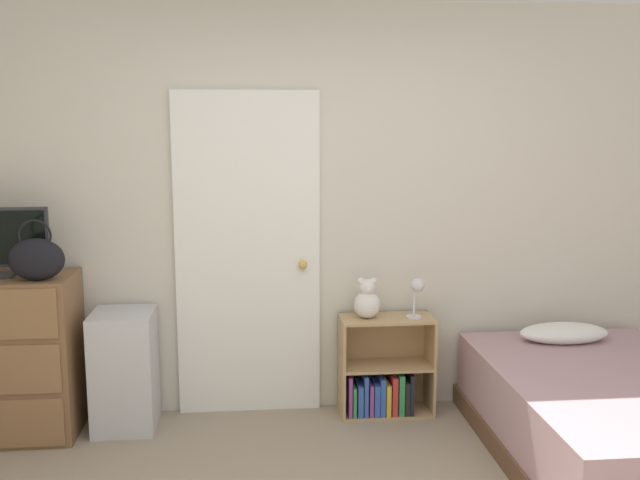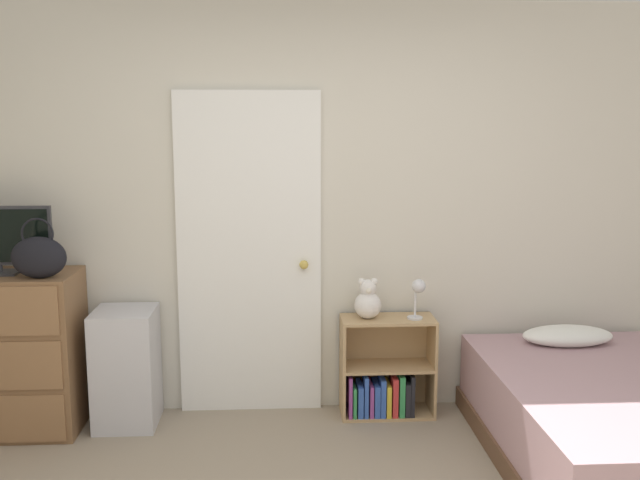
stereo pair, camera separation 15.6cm
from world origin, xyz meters
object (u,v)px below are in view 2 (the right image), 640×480
Objects in this scene: handbag at (39,257)px; bed at (613,424)px; storage_bin at (126,367)px; bookshelf at (384,379)px; desk_lamp at (418,291)px; teddy_bear at (368,301)px; dresser at (9,353)px.

handbag is 3.27m from bed.
storage_bin is at bearing 23.01° from handbag.
bookshelf is 0.61m from desk_lamp.
bed is at bearing -34.40° from bookshelf.
teddy_bear is at bearing 148.07° from bed.
desk_lamp is 1.30m from bed.
desk_lamp is (2.19, 0.20, -0.28)m from handbag.
handbag reaches higher than bed.
storage_bin reaches higher than bed.
bed is at bearing -14.65° from storage_bin.
storage_bin is (0.67, 0.05, -0.12)m from dresser.
teddy_bear is (2.14, 0.10, 0.26)m from dresser.
desk_lamp is at bearing 5.11° from handbag.
teddy_bear is at bearing 7.05° from handbag.
teddy_bear is 1.01× the size of desk_lamp.
dresser is 0.52× the size of bed.
desk_lamp reaches higher than storage_bin.
bed is (3.37, -0.66, -0.24)m from dresser.
bookshelf is at bearing 2.05° from storage_bin.
teddy_bear is at bearing 2.21° from storage_bin.
dresser is 3.44m from bed.
handbag reaches higher than desk_lamp.
bed is (2.70, -0.70, -0.12)m from storage_bin.
storage_bin is 2.79m from bed.
bookshelf reaches higher than bed.
handbag is at bearing -156.99° from storage_bin.
handbag is 1.35× the size of teddy_bear.
bookshelf is at bearing 6.65° from handbag.
handbag is (0.25, -0.13, 0.60)m from dresser.
handbag is 0.19× the size of bed.
dresser is at bearing 152.70° from handbag.
dresser is at bearing -178.48° from desk_lamp.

